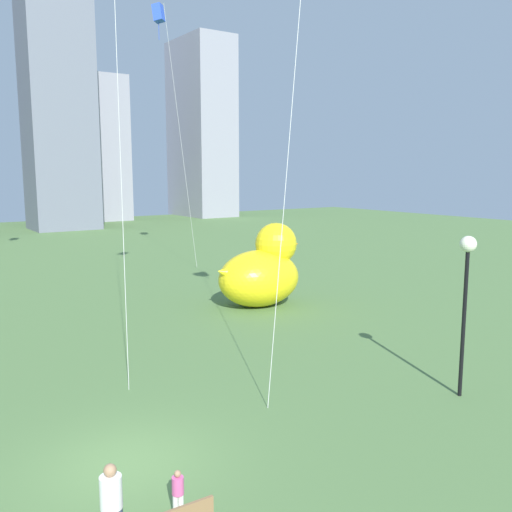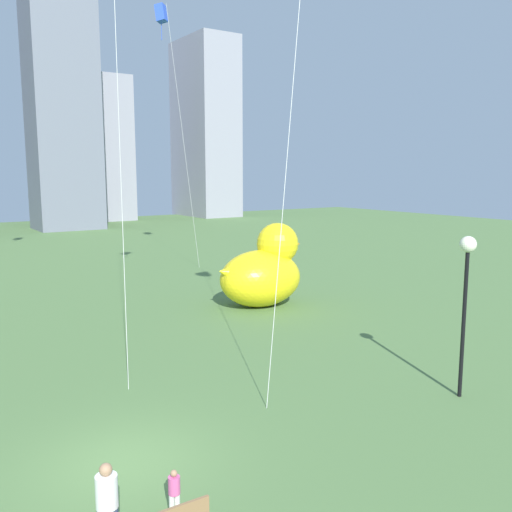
% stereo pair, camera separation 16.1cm
% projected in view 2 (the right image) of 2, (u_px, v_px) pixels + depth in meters
% --- Properties ---
extents(ground_plane, '(140.00, 140.00, 0.00)m').
position_uv_depth(ground_plane, '(123.00, 463.00, 13.01)').
color(ground_plane, '#547741').
extents(person_adult, '(0.40, 0.40, 1.65)m').
position_uv_depth(person_adult, '(107.00, 502.00, 9.95)').
color(person_adult, '#38476B').
rests_on(person_adult, ground).
extents(person_child, '(0.24, 0.24, 0.98)m').
position_uv_depth(person_child, '(174.00, 491.00, 10.94)').
color(person_child, silver).
rests_on(person_child, ground).
extents(giant_inflatable_duck, '(5.09, 3.27, 4.22)m').
position_uv_depth(giant_inflatable_duck, '(263.00, 271.00, 28.16)').
color(giant_inflatable_duck, yellow).
rests_on(giant_inflatable_duck, ground).
extents(lamppost, '(0.49, 0.49, 4.94)m').
position_uv_depth(lamppost, '(466.00, 274.00, 16.33)').
color(lamppost, black).
rests_on(lamppost, ground).
extents(city_skyline, '(56.01, 19.00, 38.72)m').
position_uv_depth(city_skyline, '(26.00, 94.00, 66.38)').
color(city_skyline, gray).
rests_on(city_skyline, ground).
extents(kite_blue, '(2.89, 2.75, 17.83)m').
position_uv_depth(kite_blue, '(162.00, 16.00, 36.54)').
color(kite_blue, silver).
rests_on(kite_blue, ground).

